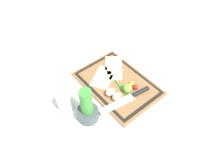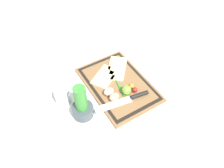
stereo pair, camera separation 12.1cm
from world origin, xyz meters
The scene contains 13 objects.
ground_plane centered at (0.00, 0.00, 0.00)m, with size 6.00×6.00×0.00m, color silver.
cutting_board centered at (0.00, 0.00, 0.01)m, with size 0.47×0.32×0.02m.
pizza_slice_near centered at (0.10, -0.06, 0.02)m, with size 0.22×0.21×0.02m.
pizza_slice_far centered at (0.08, 0.04, 0.02)m, with size 0.18×0.20×0.02m.
knife centered at (-0.13, 0.00, 0.03)m, with size 0.08×0.30×0.02m.
egg_brown centered at (-0.08, 0.08, 0.04)m, with size 0.04×0.06×0.04m, color tan.
egg_pink centered at (-0.04, 0.09, 0.04)m, with size 0.04×0.06×0.04m, color beige.
lime centered at (-0.08, 0.00, 0.04)m, with size 0.05×0.05×0.05m, color #70A838.
cherry_tomato_red centered at (-0.10, -0.05, 0.03)m, with size 0.03×0.03×0.03m, color red.
cherry_tomato_yellow centered at (-0.07, -0.05, 0.03)m, with size 0.03×0.03×0.03m, color gold.
scallion_bunch centered at (0.02, 0.00, 0.02)m, with size 0.24×0.06×0.01m.
herb_pot centered at (-0.07, 0.26, 0.07)m, with size 0.11×0.11×0.21m.
sauce_jar centered at (0.05, 0.31, 0.04)m, with size 0.08×0.08×0.09m.
Camera 1 is at (-0.61, 0.55, 0.95)m, focal length 35.00 mm.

